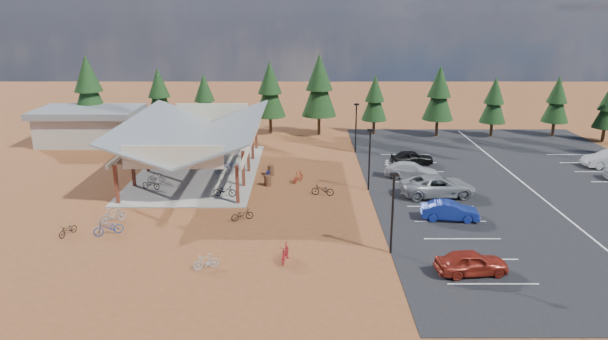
{
  "coord_description": "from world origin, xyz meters",
  "views": [
    {
      "loc": [
        -0.32,
        -40.44,
        14.5
      ],
      "look_at": [
        -0.33,
        1.88,
        1.74
      ],
      "focal_mm": 32.0,
      "sensor_mm": 36.0,
      "label": 1
    }
  ],
  "objects_px": {
    "bike_9": "(113,215)",
    "car_2": "(438,186)",
    "bike_1": "(156,177)",
    "bike_11": "(285,253)",
    "bike_10": "(108,228)",
    "bike_3": "(185,151)",
    "lamp_post_2": "(356,124)",
    "bike_pavilion": "(196,131)",
    "lamp_post_0": "(393,207)",
    "car_3": "(412,170)",
    "trash_bin_0": "(268,181)",
    "car_0": "(471,262)",
    "bike_7": "(227,149)",
    "lamp_post_1": "(370,155)",
    "bike_14": "(268,174)",
    "car_1": "(450,211)",
    "bike_4": "(225,191)",
    "bike_15": "(298,177)",
    "bike_13": "(206,262)",
    "bike_2": "(178,159)",
    "outbuilding": "(89,125)",
    "bike_16": "(323,190)",
    "bike_12": "(242,215)",
    "car_4": "(412,158)",
    "bike_6": "(231,164)",
    "bike_5": "(224,169)",
    "bike_0": "(151,184)",
    "trash_bin_1": "(271,170)"
  },
  "relations": [
    {
      "from": "bike_9",
      "to": "car_2",
      "type": "distance_m",
      "value": 24.67
    },
    {
      "from": "bike_pavilion",
      "to": "bike_16",
      "type": "distance_m",
      "value": 13.31
    },
    {
      "from": "bike_pavilion",
      "to": "bike_7",
      "type": "xyz_separation_m",
      "value": [
        1.8,
        6.29,
        -3.22
      ]
    },
    {
      "from": "bike_6",
      "to": "bike_15",
      "type": "relative_size",
      "value": 0.93
    },
    {
      "from": "bike_pavilion",
      "to": "lamp_post_0",
      "type": "xyz_separation_m",
      "value": [
        15.0,
        -17.0,
        -0.85
      ]
    },
    {
      "from": "bike_10",
      "to": "bike_14",
      "type": "distance_m",
      "value": 15.86
    },
    {
      "from": "bike_2",
      "to": "car_0",
      "type": "distance_m",
      "value": 31.02
    },
    {
      "from": "lamp_post_1",
      "to": "bike_5",
      "type": "relative_size",
      "value": 2.94
    },
    {
      "from": "bike_pavilion",
      "to": "bike_15",
      "type": "xyz_separation_m",
      "value": [
        9.17,
        -2.98,
        -3.33
      ]
    },
    {
      "from": "lamp_post_2",
      "to": "bike_13",
      "type": "xyz_separation_m",
      "value": [
        -10.98,
        -26.17,
        -2.52
      ]
    },
    {
      "from": "bike_4",
      "to": "bike_15",
      "type": "relative_size",
      "value": 1.12
    },
    {
      "from": "lamp_post_2",
      "to": "car_0",
      "type": "distance_m",
      "value": 27.2
    },
    {
      "from": "lamp_post_2",
      "to": "bike_11",
      "type": "xyz_separation_m",
      "value": [
        -6.44,
        -25.15,
        -2.43
      ]
    },
    {
      "from": "lamp_post_2",
      "to": "bike_16",
      "type": "height_order",
      "value": "lamp_post_2"
    },
    {
      "from": "lamp_post_0",
      "to": "bike_7",
      "type": "bearing_deg",
      "value": 119.54
    },
    {
      "from": "bike_4",
      "to": "bike_14",
      "type": "height_order",
      "value": "bike_4"
    },
    {
      "from": "bike_9",
      "to": "bike_11",
      "type": "xyz_separation_m",
      "value": [
        12.26,
        -6.06,
        -0.0
      ]
    },
    {
      "from": "trash_bin_0",
      "to": "car_0",
      "type": "bearing_deg",
      "value": -51.74
    },
    {
      "from": "bike_7",
      "to": "bike_9",
      "type": "xyz_separation_m",
      "value": [
        -5.51,
        -18.39,
        -0.06
      ]
    },
    {
      "from": "bike_12",
      "to": "bike_13",
      "type": "distance_m",
      "value": 7.58
    },
    {
      "from": "lamp_post_1",
      "to": "bike_14",
      "type": "distance_m",
      "value": 9.45
    },
    {
      "from": "trash_bin_1",
      "to": "bike_7",
      "type": "distance_m",
      "value": 8.71
    },
    {
      "from": "bike_1",
      "to": "bike_11",
      "type": "bearing_deg",
      "value": -153.25
    },
    {
      "from": "bike_pavilion",
      "to": "bike_3",
      "type": "height_order",
      "value": "bike_pavilion"
    },
    {
      "from": "bike_14",
      "to": "bike_4",
      "type": "bearing_deg",
      "value": -135.4
    },
    {
      "from": "lamp_post_1",
      "to": "bike_9",
      "type": "height_order",
      "value": "lamp_post_1"
    },
    {
      "from": "bike_12",
      "to": "car_2",
      "type": "height_order",
      "value": "car_2"
    },
    {
      "from": "bike_3",
      "to": "car_4",
      "type": "xyz_separation_m",
      "value": [
        22.23,
        -2.6,
        0.07
      ]
    },
    {
      "from": "bike_12",
      "to": "bike_3",
      "type": "bearing_deg",
      "value": -1.4
    },
    {
      "from": "lamp_post_1",
      "to": "bike_15",
      "type": "height_order",
      "value": "lamp_post_1"
    },
    {
      "from": "bike_3",
      "to": "car_3",
      "type": "height_order",
      "value": "car_3"
    },
    {
      "from": "bike_0",
      "to": "car_1",
      "type": "bearing_deg",
      "value": -88.83
    },
    {
      "from": "bike_10",
      "to": "car_3",
      "type": "xyz_separation_m",
      "value": [
        22.44,
        12.48,
        0.22
      ]
    },
    {
      "from": "car_0",
      "to": "bike_3",
      "type": "bearing_deg",
      "value": 33.62
    },
    {
      "from": "trash_bin_1",
      "to": "car_4",
      "type": "xyz_separation_m",
      "value": [
        13.3,
        3.3,
        0.28
      ]
    },
    {
      "from": "bike_pavilion",
      "to": "bike_14",
      "type": "relative_size",
      "value": 12.47
    },
    {
      "from": "bike_pavilion",
      "to": "lamp_post_2",
      "type": "bearing_deg",
      "value": 25.02
    },
    {
      "from": "bike_pavilion",
      "to": "car_1",
      "type": "distance_m",
      "value": 23.34
    },
    {
      "from": "outbuilding",
      "to": "bike_16",
      "type": "xyz_separation_m",
      "value": [
        25.17,
        -17.42,
        -1.55
      ]
    },
    {
      "from": "bike_11",
      "to": "bike_13",
      "type": "xyz_separation_m",
      "value": [
        -4.53,
        -1.02,
        -0.09
      ]
    },
    {
      "from": "car_0",
      "to": "car_1",
      "type": "distance_m",
      "value": 8.17
    },
    {
      "from": "trash_bin_0",
      "to": "car_1",
      "type": "height_order",
      "value": "car_1"
    },
    {
      "from": "bike_4",
      "to": "car_1",
      "type": "xyz_separation_m",
      "value": [
        16.58,
        -4.73,
        0.12
      ]
    },
    {
      "from": "bike_5",
      "to": "bike_9",
      "type": "height_order",
      "value": "bike_5"
    },
    {
      "from": "car_1",
      "to": "bike_4",
      "type": "bearing_deg",
      "value": 80.4
    },
    {
      "from": "car_4",
      "to": "bike_16",
      "type": "bearing_deg",
      "value": 125.75
    },
    {
      "from": "car_3",
      "to": "bike_14",
      "type": "bearing_deg",
      "value": 100.96
    },
    {
      "from": "bike_10",
      "to": "bike_3",
      "type": "bearing_deg",
      "value": 149.64
    },
    {
      "from": "bike_6",
      "to": "bike_16",
      "type": "distance_m",
      "value": 11.08
    },
    {
      "from": "bike_13",
      "to": "bike_14",
      "type": "bearing_deg",
      "value": 145.83
    }
  ]
}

